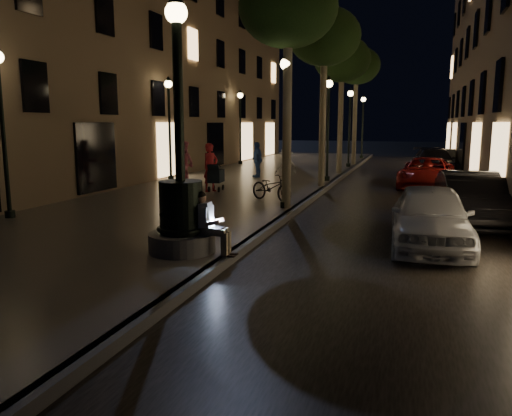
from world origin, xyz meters
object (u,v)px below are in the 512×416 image
at_px(tree_far, 357,67).
at_px(car_front, 430,217).
at_px(lamp_left_a, 1,110).
at_px(pedestrian_white, 286,167).
at_px(lamp_curb_b, 328,115).
at_px(pedestrian_blue, 257,160).
at_px(fountain_lamppost, 181,204).
at_px(lamp_curb_d, 363,118).
at_px(lamp_curb_a, 286,111).
at_px(car_third, 427,173).
at_px(pedestrian_pink, 184,165).
at_px(car_fifth, 442,160).
at_px(tree_second, 324,38).
at_px(seated_man_laptop, 209,221).
at_px(stroller, 216,176).
at_px(lamp_curb_c, 350,117).
at_px(tree_near, 288,9).
at_px(car_rear, 434,162).
at_px(pedestrian_red, 211,167).
at_px(lamp_left_c, 240,117).
at_px(tree_third, 342,60).
at_px(car_second, 472,199).
at_px(lamp_left_b, 169,115).
at_px(bicycle, 272,187).

relative_size(tree_far, car_front, 1.74).
relative_size(lamp_left_a, pedestrian_white, 2.96).
relative_size(lamp_curb_b, pedestrian_blue, 2.75).
bearing_deg(fountain_lamppost, lamp_curb_d, 88.66).
relative_size(lamp_curb_a, car_third, 0.98).
bearing_deg(pedestrian_pink, pedestrian_white, -134.36).
bearing_deg(car_fifth, tree_second, -114.12).
distance_m(seated_man_laptop, stroller, 9.67).
bearing_deg(lamp_curb_c, car_front, -77.38).
xyz_separation_m(tree_near, car_rear, (4.86, 13.87, -5.49)).
bearing_deg(lamp_curb_a, car_third, 61.22).
relative_size(stroller, car_rear, 0.23).
height_order(lamp_curb_a, car_front, lamp_curb_a).
bearing_deg(pedestrian_white, car_rear, -171.54).
height_order(fountain_lamppost, pedestrian_red, fountain_lamppost).
xyz_separation_m(car_fifth, pedestrian_red, (-9.24, -13.64, 0.48)).
xyz_separation_m(tree_second, pedestrian_blue, (-3.68, 2.45, -5.26)).
xyz_separation_m(lamp_left_c, pedestrian_pink, (1.88, -12.47, -2.06)).
bearing_deg(tree_third, pedestrian_red, -112.25).
xyz_separation_m(lamp_curb_d, car_third, (4.45, -15.90, -2.56)).
xyz_separation_m(lamp_curb_d, lamp_left_a, (-7.10, -28.00, 0.00)).
bearing_deg(lamp_curb_a, lamp_curb_d, 90.00).
relative_size(tree_second, car_second, 1.63).
bearing_deg(lamp_left_a, tree_third, 66.07).
xyz_separation_m(lamp_curb_a, car_rear, (4.91, 13.87, -2.49)).
bearing_deg(tree_third, tree_far, 89.24).
bearing_deg(pedestrian_red, pedestrian_pink, 92.52).
distance_m(fountain_lamppost, lamp_left_b, 13.75).
relative_size(seated_man_laptop, pedestrian_white, 0.80).
relative_size(tree_near, tree_second, 0.99).
xyz_separation_m(car_front, car_rear, (0.61, 17.09, 0.01)).
relative_size(lamp_left_a, lamp_left_c, 1.00).
height_order(car_third, car_rear, car_rear).
xyz_separation_m(seated_man_laptop, lamp_curb_a, (0.09, 6.00, 2.34)).
xyz_separation_m(car_front, pedestrian_blue, (-7.88, 11.67, 0.34)).
relative_size(lamp_curb_b, pedestrian_white, 2.96).
xyz_separation_m(fountain_lamppost, lamp_curb_c, (0.70, 22.00, 2.02)).
distance_m(tree_near, car_rear, 15.69).
bearing_deg(car_rear, pedestrian_white, -132.09).
xyz_separation_m(lamp_curb_c, car_front, (4.30, -19.21, -2.50)).
bearing_deg(tree_far, car_rear, -40.49).
xyz_separation_m(car_second, pedestrian_blue, (-9.08, 8.47, 0.33)).
bearing_deg(car_rear, pedestrian_blue, -152.11).
height_order(tree_third, lamp_left_a, tree_third).
bearing_deg(stroller, bicycle, -39.26).
bearing_deg(lamp_curb_b, pedestrian_white, -120.41).
distance_m(stroller, pedestrian_white, 3.43).
xyz_separation_m(tree_near, pedestrian_red, (-3.79, 2.86, -5.08)).
xyz_separation_m(seated_man_laptop, tree_near, (0.14, 6.00, 5.34)).
bearing_deg(pedestrian_blue, lamp_curb_a, -17.46).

